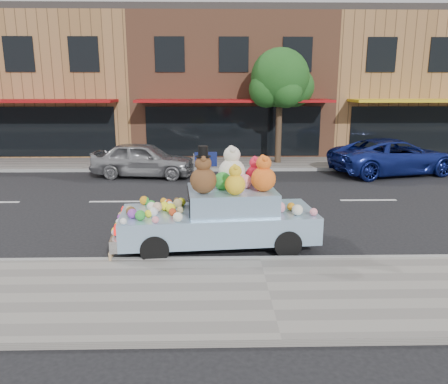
{
  "coord_description": "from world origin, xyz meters",
  "views": [
    {
      "loc": [
        -0.93,
        -13.42,
        3.58
      ],
      "look_at": [
        -0.72,
        -3.9,
        1.25
      ],
      "focal_mm": 35.0,
      "sensor_mm": 36.0,
      "label": 1
    }
  ],
  "objects_px": {
    "street_tree": "(280,83)",
    "art_car": "(220,212)",
    "car_blue": "(394,157)",
    "car_silver": "(143,159)"
  },
  "relations": [
    {
      "from": "car_silver",
      "to": "art_car",
      "type": "distance_m",
      "value": 8.49
    },
    {
      "from": "car_blue",
      "to": "car_silver",
      "type": "bearing_deg",
      "value": 78.01
    },
    {
      "from": "street_tree",
      "to": "car_silver",
      "type": "distance_m",
      "value": 7.04
    },
    {
      "from": "car_blue",
      "to": "art_car",
      "type": "distance_m",
      "value": 11.03
    },
    {
      "from": "street_tree",
      "to": "car_blue",
      "type": "height_order",
      "value": "street_tree"
    },
    {
      "from": "car_silver",
      "to": "street_tree",
      "type": "bearing_deg",
      "value": -58.17
    },
    {
      "from": "street_tree",
      "to": "car_blue",
      "type": "distance_m",
      "value": 5.83
    },
    {
      "from": "car_silver",
      "to": "car_blue",
      "type": "height_order",
      "value": "car_blue"
    },
    {
      "from": "car_silver",
      "to": "art_car",
      "type": "bearing_deg",
      "value": -152.05
    },
    {
      "from": "street_tree",
      "to": "art_car",
      "type": "xyz_separation_m",
      "value": [
        -2.84,
        -10.58,
        -2.87
      ]
    }
  ]
}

